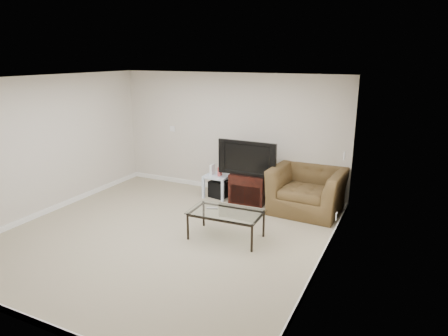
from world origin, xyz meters
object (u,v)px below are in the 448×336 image
at_px(subwoofer, 220,189).
at_px(coffee_table, 226,225).
at_px(recliner, 308,183).
at_px(tv_stand, 249,188).
at_px(television, 249,157).
at_px(side_table, 218,186).

height_order(subwoofer, coffee_table, coffee_table).
relative_size(recliner, coffee_table, 1.12).
xyz_separation_m(tv_stand, recliner, (1.16, 0.00, 0.27)).
xyz_separation_m(recliner, coffee_table, (-0.86, -1.69, -0.34)).
height_order(tv_stand, coffee_table, tv_stand).
relative_size(television, recliner, 0.85).
height_order(tv_stand, television, television).
distance_m(side_table, subwoofer, 0.08).
distance_m(tv_stand, side_table, 0.70).
height_order(television, coffee_table, television).
bearing_deg(coffee_table, television, 100.12).
bearing_deg(television, coffee_table, -79.31).
height_order(side_table, subwoofer, side_table).
bearing_deg(recliner, subwoofer, -177.91).
height_order(tv_stand, side_table, tv_stand).
xyz_separation_m(television, recliner, (1.16, 0.03, -0.36)).
bearing_deg(tv_stand, television, -90.00).
height_order(subwoofer, recliner, recliner).
distance_m(television, coffee_table, 1.83).
height_order(recliner, coffee_table, recliner).
xyz_separation_m(tv_stand, subwoofer, (-0.66, 0.02, -0.13)).
relative_size(side_table, recliner, 0.38).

